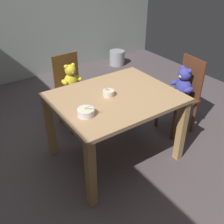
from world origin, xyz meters
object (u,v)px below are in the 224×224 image
(dining_table, at_px, (115,107))
(porridge_bowl_white_near_left, at_px, (86,112))
(teddy_chair_near_right, at_px, (182,89))
(teddy_chair_far_center, at_px, (72,86))
(porridge_bowl_cream_center, at_px, (108,93))
(metal_pail, at_px, (117,58))

(dining_table, relative_size, porridge_bowl_white_near_left, 7.77)
(teddy_chair_near_right, bearing_deg, dining_table, 3.85)
(teddy_chair_far_center, distance_m, porridge_bowl_white_near_left, 1.06)
(dining_table, relative_size, porridge_bowl_cream_center, 9.99)
(teddy_chair_far_center, distance_m, porridge_bowl_cream_center, 0.82)
(teddy_chair_near_right, relative_size, porridge_bowl_cream_center, 7.72)
(dining_table, bearing_deg, porridge_bowl_white_near_left, -160.48)
(dining_table, bearing_deg, teddy_chair_near_right, -1.34)
(teddy_chair_far_center, height_order, porridge_bowl_white_near_left, teddy_chair_far_center)
(porridge_bowl_cream_center, bearing_deg, dining_table, -39.80)
(teddy_chair_far_center, bearing_deg, teddy_chair_near_right, 48.47)
(porridge_bowl_cream_center, relative_size, metal_pail, 0.41)
(metal_pail, bearing_deg, dining_table, -126.06)
(dining_table, distance_m, teddy_chair_near_right, 0.95)
(dining_table, height_order, teddy_chair_far_center, teddy_chair_far_center)
(dining_table, distance_m, metal_pail, 2.70)
(teddy_chair_far_center, xyz_separation_m, porridge_bowl_cream_center, (0.01, -0.78, 0.24))
(teddy_chair_far_center, relative_size, teddy_chair_near_right, 0.98)
(teddy_chair_far_center, bearing_deg, dining_table, 2.44)
(teddy_chair_far_center, bearing_deg, porridge_bowl_white_near_left, -21.15)
(teddy_chair_far_center, xyz_separation_m, teddy_chair_near_right, (1.00, -0.85, 0.02))
(porridge_bowl_cream_center, distance_m, metal_pail, 2.73)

